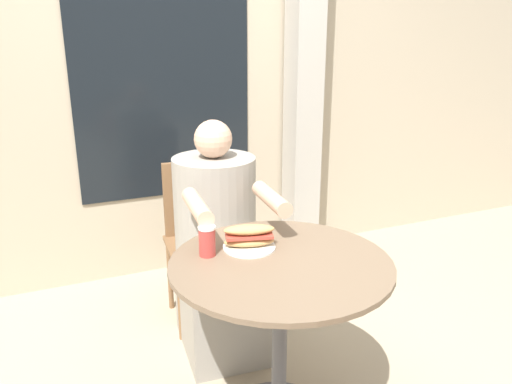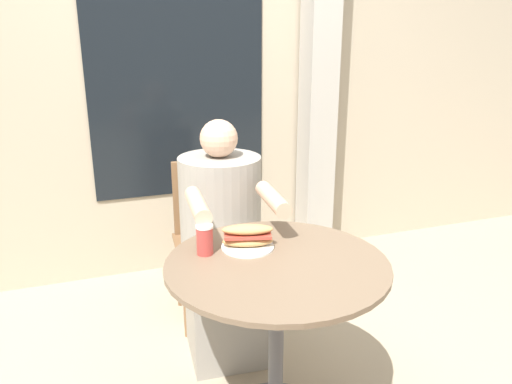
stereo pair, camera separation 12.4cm
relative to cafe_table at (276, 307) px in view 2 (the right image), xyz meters
name	(u,v)px [view 2 (the right image)]	position (x,y,z in m)	size (l,w,h in m)	color
storefront_wall	(181,56)	(0.00, 1.63, 0.85)	(8.00, 0.09, 2.80)	#B7A88E
lattice_pillar	(319,86)	(0.88, 1.47, 0.65)	(0.20, 0.20, 2.40)	#B2ADA3
cafe_table	(276,307)	(0.00, 0.00, 0.00)	(0.83, 0.83, 0.73)	brown
diner_chair	(207,225)	(-0.02, 0.98, -0.02)	(0.41, 0.41, 0.87)	brown
seated_diner	(223,255)	(-0.03, 0.62, -0.05)	(0.44, 0.73, 1.16)	gray
sandwich_on_plate	(248,238)	(-0.06, 0.16, 0.23)	(0.21, 0.21, 0.10)	white
drink_cup	(205,239)	(-0.23, 0.16, 0.25)	(0.07, 0.07, 0.12)	#B73D38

